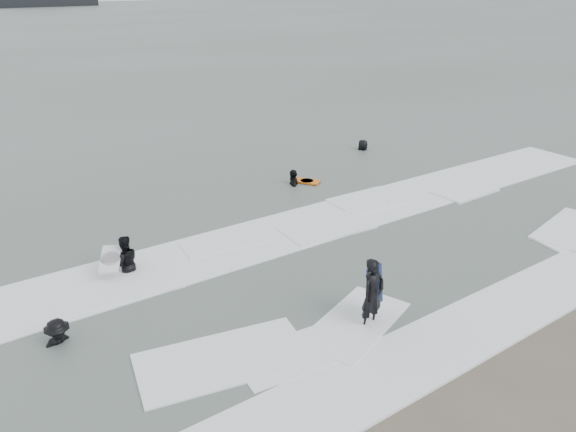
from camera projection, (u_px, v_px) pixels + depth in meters
ground at (414, 335)px, 12.50m from camera, size 320.00×320.00×0.00m
surfer_centre at (371, 326)px, 12.83m from camera, size 0.68×0.50×1.72m
surfer_wading at (126, 272)px, 15.16m from camera, size 0.83×0.68×1.60m
surfer_breaker at (60, 346)px, 12.15m from camera, size 1.08×0.78×1.50m
surfer_right_near at (293, 185)px, 21.34m from camera, size 0.93×1.10×1.77m
surfer_right_far at (363, 151)px, 25.44m from camera, size 0.97×0.87×1.66m
surf_foam at (315, 267)px, 15.30m from camera, size 30.03×9.06×0.09m
bodyboards at (265, 231)px, 16.34m from camera, size 9.37×8.86×1.25m
vessel_horizon at (39, 1)px, 131.30m from camera, size 26.39×4.71×3.58m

